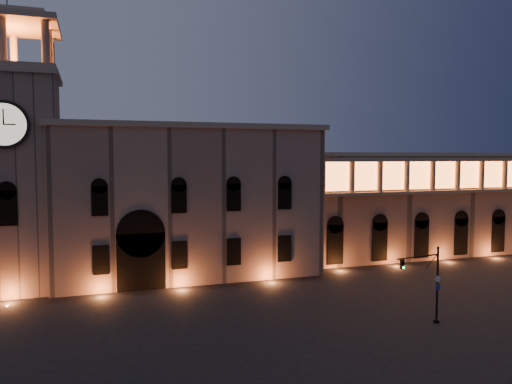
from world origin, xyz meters
The scene contains 5 objects.
ground centered at (0.00, 0.00, 0.00)m, with size 160.00×160.00×0.00m, color black.
government_building centered at (-2.08, 21.93, 8.77)m, with size 30.80×12.80×17.60m.
clock_tower centered at (-20.50, 20.98, 12.50)m, with size 9.80×9.80×32.40m.
colonnade_wing centered at (32.00, 23.92, 7.33)m, with size 40.60×11.50×14.50m.
traffic_light centered at (13.78, -2.30, 3.40)m, with size 4.68×1.03×6.48m.
Camera 1 is at (-12.86, -36.36, 13.95)m, focal length 35.00 mm.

